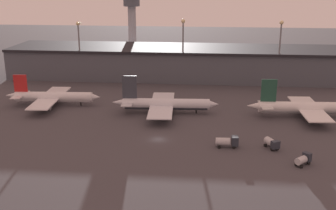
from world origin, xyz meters
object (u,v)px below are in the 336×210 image
at_px(airplane_2, 313,108).
at_px(service_vehicle_2, 227,141).
at_px(service_vehicle_1, 272,143).
at_px(control_tower, 132,23).
at_px(service_vehicle_0, 303,159).
at_px(airplane_1, 165,104).
at_px(airplane_0, 52,97).

relative_size(airplane_2, service_vehicle_2, 7.17).
distance_m(service_vehicle_1, service_vehicle_2, 12.72).
bearing_deg(control_tower, service_vehicle_0, -62.34).
xyz_separation_m(service_vehicle_1, control_tower, (-61.97, 120.43, 20.87)).
bearing_deg(service_vehicle_2, control_tower, 109.81).
bearing_deg(control_tower, airplane_1, -72.97).
xyz_separation_m(service_vehicle_0, control_tower, (-68.68, 131.03, 20.91)).
relative_size(service_vehicle_1, service_vehicle_2, 0.84).
xyz_separation_m(airplane_2, control_tower, (-80.34, 90.25, 19.12)).
height_order(airplane_2, service_vehicle_1, airplane_2).
distance_m(airplane_1, control_tower, 96.73).
height_order(service_vehicle_0, service_vehicle_1, service_vehicle_0).
bearing_deg(airplane_1, airplane_2, -2.74).
xyz_separation_m(airplane_1, service_vehicle_2, (21.48, -30.19, -1.55)).
relative_size(service_vehicle_0, control_tower, 0.13).
relative_size(airplane_0, service_vehicle_2, 5.65).
xyz_separation_m(airplane_2, service_vehicle_2, (-31.08, -30.59, -1.61)).
bearing_deg(airplane_0, airplane_1, -10.36).
bearing_deg(airplane_1, service_vehicle_1, -44.23).
height_order(service_vehicle_1, control_tower, control_tower).
height_order(airplane_1, service_vehicle_0, airplane_1).
xyz_separation_m(airplane_0, service_vehicle_1, (78.13, -35.33, -1.55)).
bearing_deg(airplane_1, service_vehicle_2, -57.73).
relative_size(airplane_2, control_tower, 1.22).
height_order(airplane_2, service_vehicle_2, airplane_2).
bearing_deg(service_vehicle_0, service_vehicle_2, 107.66).
bearing_deg(airplane_1, airplane_0, 169.64).
bearing_deg(airplane_0, control_tower, 76.08).
bearing_deg(airplane_2, airplane_0, 173.78).
relative_size(airplane_0, service_vehicle_0, 7.53).
bearing_deg(service_vehicle_0, control_tower, 73.00).
xyz_separation_m(airplane_1, service_vehicle_1, (34.19, -29.79, -1.69)).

